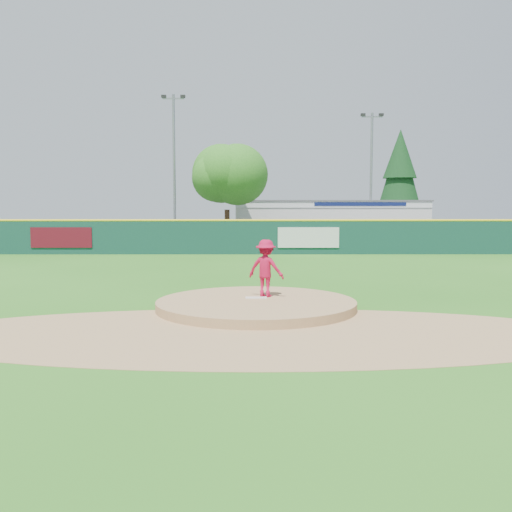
{
  "coord_description": "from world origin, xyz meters",
  "views": [
    {
      "loc": [
        -0.04,
        -15.54,
        2.83
      ],
      "look_at": [
        0.0,
        2.0,
        1.3
      ],
      "focal_mm": 40.0,
      "sensor_mm": 36.0,
      "label": 1
    }
  ],
  "objects_px": {
    "pitcher": "(266,268)",
    "playground_slide": "(47,235)",
    "pool_building_grp": "(327,220)",
    "van": "(266,241)",
    "conifer_tree": "(400,176)",
    "deciduous_tree": "(227,182)",
    "light_pole_left": "(174,163)",
    "light_pole_right": "(371,171)"
  },
  "relations": [
    {
      "from": "playground_slide",
      "to": "conifer_tree",
      "type": "xyz_separation_m",
      "value": [
        27.04,
        13.13,
        4.66
      ]
    },
    {
      "from": "pitcher",
      "to": "pool_building_grp",
      "type": "bearing_deg",
      "value": -76.83
    },
    {
      "from": "deciduous_tree",
      "to": "conifer_tree",
      "type": "bearing_deg",
      "value": 36.25
    },
    {
      "from": "pitcher",
      "to": "light_pole_left",
      "type": "bearing_deg",
      "value": -53.09
    },
    {
      "from": "pitcher",
      "to": "light_pole_right",
      "type": "bearing_deg",
      "value": -83.58
    },
    {
      "from": "deciduous_tree",
      "to": "conifer_tree",
      "type": "height_order",
      "value": "conifer_tree"
    },
    {
      "from": "pitcher",
      "to": "deciduous_tree",
      "type": "relative_size",
      "value": 0.22
    },
    {
      "from": "van",
      "to": "light_pole_right",
      "type": "relative_size",
      "value": 0.43
    },
    {
      "from": "deciduous_tree",
      "to": "light_pole_left",
      "type": "bearing_deg",
      "value": 153.43
    },
    {
      "from": "deciduous_tree",
      "to": "light_pole_left",
      "type": "distance_m",
      "value": 4.72
    },
    {
      "from": "light_pole_left",
      "to": "conifer_tree",
      "type": "bearing_deg",
      "value": 25.35
    },
    {
      "from": "pool_building_grp",
      "to": "playground_slide",
      "type": "relative_size",
      "value": 4.79
    },
    {
      "from": "playground_slide",
      "to": "deciduous_tree",
      "type": "distance_m",
      "value": 12.76
    },
    {
      "from": "van",
      "to": "conifer_tree",
      "type": "distance_m",
      "value": 20.3
    },
    {
      "from": "conifer_tree",
      "to": "light_pole_right",
      "type": "xyz_separation_m",
      "value": [
        -4.0,
        -7.0,
        0.0
      ]
    },
    {
      "from": "pool_building_grp",
      "to": "light_pole_right",
      "type": "height_order",
      "value": "light_pole_right"
    },
    {
      "from": "pitcher",
      "to": "van",
      "type": "height_order",
      "value": "pitcher"
    },
    {
      "from": "playground_slide",
      "to": "light_pole_left",
      "type": "xyz_separation_m",
      "value": [
        8.04,
        4.13,
        5.16
      ]
    },
    {
      "from": "pitcher",
      "to": "playground_slide",
      "type": "relative_size",
      "value": 0.52
    },
    {
      "from": "pool_building_grp",
      "to": "conifer_tree",
      "type": "bearing_deg",
      "value": 29.78
    },
    {
      "from": "light_pole_right",
      "to": "deciduous_tree",
      "type": "bearing_deg",
      "value": -160.02
    },
    {
      "from": "deciduous_tree",
      "to": "pitcher",
      "type": "bearing_deg",
      "value": -84.65
    },
    {
      "from": "van",
      "to": "light_pole_left",
      "type": "distance_m",
      "value": 10.71
    },
    {
      "from": "conifer_tree",
      "to": "light_pole_right",
      "type": "bearing_deg",
      "value": -119.74
    },
    {
      "from": "conifer_tree",
      "to": "light_pole_left",
      "type": "xyz_separation_m",
      "value": [
        -19.0,
        -9.0,
        0.51
      ]
    },
    {
      "from": "deciduous_tree",
      "to": "light_pole_right",
      "type": "bearing_deg",
      "value": 19.98
    },
    {
      "from": "pitcher",
      "to": "conifer_tree",
      "type": "xyz_separation_m",
      "value": [
        12.72,
        35.36,
        4.47
      ]
    },
    {
      "from": "deciduous_tree",
      "to": "light_pole_left",
      "type": "xyz_separation_m",
      "value": [
        -4.0,
        2.0,
        1.5
      ]
    },
    {
      "from": "pool_building_grp",
      "to": "conifer_tree",
      "type": "distance_m",
      "value": 8.95
    },
    {
      "from": "pitcher",
      "to": "playground_slide",
      "type": "height_order",
      "value": "pitcher"
    },
    {
      "from": "pitcher",
      "to": "light_pole_right",
      "type": "xyz_separation_m",
      "value": [
        8.72,
        28.36,
        4.47
      ]
    },
    {
      "from": "pool_building_grp",
      "to": "deciduous_tree",
      "type": "distance_m",
      "value": 11.01
    },
    {
      "from": "conifer_tree",
      "to": "light_pole_right",
      "type": "relative_size",
      "value": 0.95
    },
    {
      "from": "pitcher",
      "to": "van",
      "type": "xyz_separation_m",
      "value": [
        0.4,
        20.0,
        -0.46
      ]
    },
    {
      "from": "pool_building_grp",
      "to": "conifer_tree",
      "type": "relative_size",
      "value": 1.6
    },
    {
      "from": "pool_building_grp",
      "to": "light_pole_right",
      "type": "distance_m",
      "value": 5.75
    },
    {
      "from": "van",
      "to": "pitcher",
      "type": "bearing_deg",
      "value": 157.78
    },
    {
      "from": "playground_slide",
      "to": "light_pole_left",
      "type": "bearing_deg",
      "value": 27.19
    },
    {
      "from": "pool_building_grp",
      "to": "light_pole_left",
      "type": "xyz_separation_m",
      "value": [
        -12.0,
        -4.99,
        4.39
      ]
    },
    {
      "from": "conifer_tree",
      "to": "light_pole_right",
      "type": "height_order",
      "value": "light_pole_right"
    },
    {
      "from": "pitcher",
      "to": "pool_building_grp",
      "type": "distance_m",
      "value": 31.88
    },
    {
      "from": "playground_slide",
      "to": "light_pole_right",
      "type": "height_order",
      "value": "light_pole_right"
    }
  ]
}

